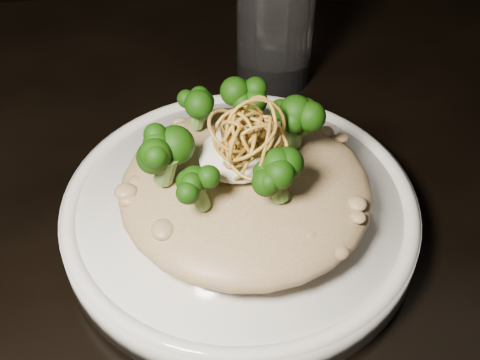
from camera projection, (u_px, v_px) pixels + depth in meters
name	position (u px, v px, depth m)	size (l,w,h in m)	color
table	(312.00, 290.00, 0.60)	(1.10, 0.80, 0.75)	black
plate	(240.00, 216.00, 0.53)	(0.28, 0.28, 0.03)	silver
risotto	(246.00, 189.00, 0.50)	(0.19, 0.19, 0.04)	brown
broccoli	(233.00, 143.00, 0.47)	(0.13, 0.13, 0.05)	black
cheese	(238.00, 155.00, 0.49)	(0.06, 0.06, 0.02)	white
shallots	(247.00, 134.00, 0.46)	(0.06, 0.06, 0.04)	brown
drinking_glass	(275.00, 21.00, 0.64)	(0.07, 0.07, 0.13)	silver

